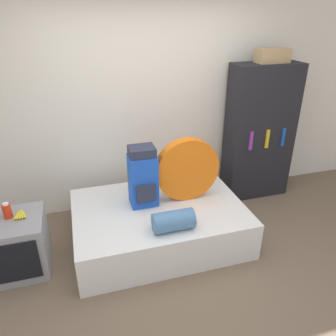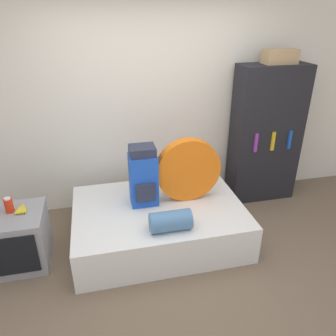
% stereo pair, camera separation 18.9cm
% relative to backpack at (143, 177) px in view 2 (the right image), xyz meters
% --- Properties ---
extents(ground_plane, '(16.00, 16.00, 0.00)m').
position_rel_backpack_xyz_m(ground_plane, '(0.21, -0.86, -0.75)').
color(ground_plane, brown).
extents(wall_back, '(8.00, 0.05, 2.60)m').
position_rel_backpack_xyz_m(wall_back, '(0.21, 0.80, 0.55)').
color(wall_back, silver).
rests_on(wall_back, ground_plane).
extents(bed, '(1.82, 1.28, 0.43)m').
position_rel_backpack_xyz_m(bed, '(0.14, -0.11, -0.53)').
color(bed, white).
rests_on(bed, ground_plane).
extents(backpack, '(0.29, 0.27, 0.66)m').
position_rel_backpack_xyz_m(backpack, '(0.00, 0.00, 0.00)').
color(backpack, blue).
rests_on(backpack, bed).
extents(tent_bag, '(0.71, 0.12, 0.71)m').
position_rel_backpack_xyz_m(tent_bag, '(0.49, -0.02, 0.03)').
color(tent_bag, orange).
rests_on(tent_bag, bed).
extents(sleeping_roll, '(0.40, 0.20, 0.20)m').
position_rel_backpack_xyz_m(sleeping_roll, '(0.17, -0.55, -0.22)').
color(sleeping_roll, teal).
rests_on(sleeping_roll, bed).
extents(television, '(0.54, 0.57, 0.58)m').
position_rel_backpack_xyz_m(television, '(-1.30, -0.17, -0.46)').
color(television, '#939399').
rests_on(television, ground_plane).
extents(canister, '(0.08, 0.08, 0.16)m').
position_rel_backpack_xyz_m(canister, '(-1.34, -0.11, -0.10)').
color(canister, red).
rests_on(canister, television).
extents(banana_bunch, '(0.13, 0.18, 0.03)m').
position_rel_backpack_xyz_m(banana_bunch, '(-1.23, -0.11, -0.16)').
color(banana_bunch, yellow).
rests_on(banana_bunch, television).
extents(bookshelf, '(0.87, 0.38, 1.77)m').
position_rel_backpack_xyz_m(bookshelf, '(1.68, 0.52, 0.14)').
color(bookshelf, black).
rests_on(bookshelf, ground_plane).
extents(cardboard_box, '(0.39, 0.20, 0.16)m').
position_rel_backpack_xyz_m(cardboard_box, '(1.72, 0.52, 1.11)').
color(cardboard_box, tan).
rests_on(cardboard_box, bookshelf).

